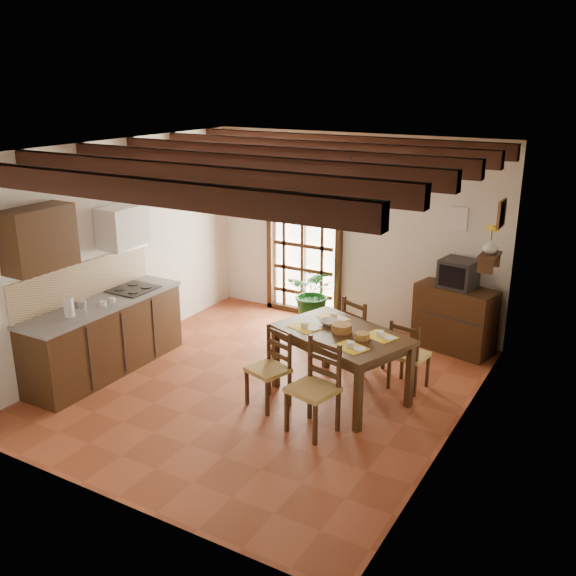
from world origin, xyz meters
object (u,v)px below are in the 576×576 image
Objects in this scene: chair_near_left at (269,382)px; chair_near_right at (313,404)px; chair_far_right at (408,367)px; chair_far_left at (362,346)px; crt_tv at (458,274)px; dining_table at (341,341)px; kitchen_counter at (105,336)px; pendant_lamp at (349,219)px; potted_plant at (314,293)px; sideboard at (455,319)px.

chair_near_left is 0.91× the size of chair_near_right.
chair_near_left is 1.03× the size of chair_far_right.
crt_tv is (0.84, 1.14, 0.78)m from chair_far_left.
dining_table is 0.95m from chair_far_right.
kitchen_counter is 2.66× the size of pendant_lamp.
chair_near_left is at bearing -131.53° from pendant_lamp.
chair_far_right is 2.14m from potted_plant.
chair_near_right is 2.01m from pendant_lamp.
chair_far_left is 0.46× the size of potted_plant.
dining_table is at bearing 51.60° from chair_far_right.
chair_near_right is 1.96× the size of crt_tv.
sideboard is 2.09× the size of crt_tv.
chair_near_right is at bearing -84.68° from pendant_lamp.
kitchen_counter is at bearing -143.53° from dining_table.
potted_plant reaches higher than sideboard.
crt_tv reaches higher than chair_far_left.
chair_near_left is (2.24, 0.26, -0.20)m from kitchen_counter.
kitchen_counter is 2.61× the size of chair_far_right.
chair_far_left is at bearing 116.10° from dining_table.
kitchen_counter is 3.40m from pendant_lamp.
chair_far_right is 0.82× the size of sideboard.
kitchen_counter is 2.26m from chair_near_left.
chair_far_right is (0.52, 1.42, -0.04)m from chair_near_right.
chair_far_right is at bearing 61.38° from chair_near_left.
chair_near_left is (-0.61, -0.58, -0.42)m from dining_table.
chair_far_left reaches higher than dining_table.
chair_far_right is 1.72× the size of crt_tv.
sideboard is 2.60m from pendant_lamp.
potted_plant is at bearing -161.34° from crt_tv.
chair_near_right is 0.48× the size of potted_plant.
crt_tv is at bearing 89.58° from chair_near_right.
pendant_lamp is at bearing 120.56° from chair_far_left.
chair_near_right is at bearing 0.13° from kitchen_counter.
potted_plant reaches higher than chair_far_left.
kitchen_counter reaches higher than crt_tv.
potted_plant is at bearing -12.41° from chair_far_left.
sideboard is (1.35, 2.57, 0.17)m from chair_near_left.
chair_near_left is 2.34m from potted_plant.
chair_near_left is at bearing 51.66° from chair_far_right.
sideboard is (0.75, 1.98, -0.25)m from dining_table.
crt_tv is (0.66, 2.81, 0.77)m from chair_near_right.
chair_near_left is 0.74m from chair_near_right.
potted_plant is (-1.96, -0.33, 0.12)m from sideboard.
kitchen_counter is 2.98m from potted_plant.
dining_table is at bearing 61.44° from chair_near_left.
sideboard is 1.99m from potted_plant.
pendant_lamp reaches higher than crt_tv.
sideboard reaches higher than chair_far_right.
potted_plant is (1.63, 2.50, 0.10)m from kitchen_counter.
chair_far_right is (3.45, 1.43, -0.20)m from kitchen_counter.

